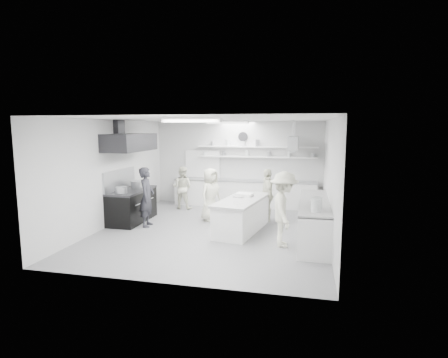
% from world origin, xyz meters
% --- Properties ---
extents(floor, '(6.00, 7.00, 0.02)m').
position_xyz_m(floor, '(0.00, 0.00, -0.01)').
color(floor, gray).
rests_on(floor, ground).
extents(ceiling, '(6.00, 7.00, 0.02)m').
position_xyz_m(ceiling, '(0.00, 0.00, 3.01)').
color(ceiling, silver).
rests_on(ceiling, wall_back).
extents(wall_back, '(6.00, 0.04, 3.00)m').
position_xyz_m(wall_back, '(0.00, 3.50, 1.50)').
color(wall_back, silver).
rests_on(wall_back, floor).
extents(wall_front, '(6.00, 0.04, 3.00)m').
position_xyz_m(wall_front, '(0.00, -3.50, 1.50)').
color(wall_front, silver).
rests_on(wall_front, floor).
extents(wall_left, '(0.04, 7.00, 3.00)m').
position_xyz_m(wall_left, '(-3.00, 0.00, 1.50)').
color(wall_left, silver).
rests_on(wall_left, floor).
extents(wall_right, '(0.04, 7.00, 3.00)m').
position_xyz_m(wall_right, '(3.00, 0.00, 1.50)').
color(wall_right, silver).
rests_on(wall_right, floor).
extents(stove, '(0.80, 1.80, 0.90)m').
position_xyz_m(stove, '(-2.60, 0.40, 0.45)').
color(stove, black).
rests_on(stove, floor).
extents(exhaust_hood, '(0.85, 2.00, 0.50)m').
position_xyz_m(exhaust_hood, '(-2.60, 0.40, 2.35)').
color(exhaust_hood, '#2A2A2D').
rests_on(exhaust_hood, wall_left).
extents(back_counter, '(5.00, 0.60, 0.92)m').
position_xyz_m(back_counter, '(0.30, 3.20, 0.46)').
color(back_counter, white).
rests_on(back_counter, floor).
extents(shelf_lower, '(4.20, 0.26, 0.04)m').
position_xyz_m(shelf_lower, '(0.70, 3.37, 1.75)').
color(shelf_lower, white).
rests_on(shelf_lower, wall_back).
extents(shelf_upper, '(4.20, 0.26, 0.04)m').
position_xyz_m(shelf_upper, '(0.70, 3.37, 2.10)').
color(shelf_upper, white).
rests_on(shelf_upper, wall_back).
extents(pass_through_window, '(1.30, 0.04, 1.00)m').
position_xyz_m(pass_through_window, '(-1.30, 3.48, 1.45)').
color(pass_through_window, black).
rests_on(pass_through_window, wall_back).
extents(wall_clock, '(0.32, 0.05, 0.32)m').
position_xyz_m(wall_clock, '(0.20, 3.46, 2.45)').
color(wall_clock, silver).
rests_on(wall_clock, wall_back).
extents(right_counter, '(0.74, 3.30, 0.94)m').
position_xyz_m(right_counter, '(2.65, -0.20, 0.47)').
color(right_counter, white).
rests_on(right_counter, floor).
extents(pot_rack, '(0.30, 1.60, 0.40)m').
position_xyz_m(pot_rack, '(2.00, 2.40, 2.30)').
color(pot_rack, '#AAABB0').
rests_on(pot_rack, ceiling).
extents(light_fixture_front, '(1.30, 0.25, 0.10)m').
position_xyz_m(light_fixture_front, '(0.00, -1.80, 2.94)').
color(light_fixture_front, white).
rests_on(light_fixture_front, ceiling).
extents(light_fixture_rear, '(1.30, 0.25, 0.10)m').
position_xyz_m(light_fixture_rear, '(0.00, 1.80, 2.94)').
color(light_fixture_rear, white).
rests_on(light_fixture_rear, ceiling).
extents(prep_island, '(1.22, 2.38, 0.83)m').
position_xyz_m(prep_island, '(0.76, 0.13, 0.42)').
color(prep_island, white).
rests_on(prep_island, floor).
extents(stove_pot, '(0.42, 0.42, 0.25)m').
position_xyz_m(stove_pot, '(-2.60, 0.81, 1.04)').
color(stove_pot, '#AAABB0').
rests_on(stove_pot, stove).
extents(cook_stove, '(0.49, 0.67, 1.68)m').
position_xyz_m(cook_stove, '(-1.94, 0.01, 0.84)').
color(cook_stove, '#27272E').
rests_on(cook_stove, floor).
extents(cook_back, '(0.73, 0.57, 1.46)m').
position_xyz_m(cook_back, '(-1.71, 2.36, 0.73)').
color(cook_back, silver).
rests_on(cook_back, floor).
extents(cook_island_left, '(0.79, 0.91, 1.58)m').
position_xyz_m(cook_island_left, '(-0.35, 1.03, 0.79)').
color(cook_island_left, silver).
rests_on(cook_island_left, floor).
extents(cook_island_right, '(0.59, 0.98, 1.57)m').
position_xyz_m(cook_island_right, '(1.30, 1.41, 0.78)').
color(cook_island_right, silver).
rests_on(cook_island_right, floor).
extents(cook_right, '(0.80, 1.22, 1.78)m').
position_xyz_m(cook_right, '(1.94, -0.90, 0.89)').
color(cook_right, silver).
rests_on(cook_right, floor).
extents(bowl_island_a, '(0.31, 0.31, 0.07)m').
position_xyz_m(bowl_island_a, '(0.62, 0.36, 0.87)').
color(bowl_island_a, '#AAABB0').
rests_on(bowl_island_a, prep_island).
extents(bowl_island_b, '(0.19, 0.19, 0.06)m').
position_xyz_m(bowl_island_b, '(0.74, -0.53, 0.86)').
color(bowl_island_b, white).
rests_on(bowl_island_b, prep_island).
extents(bowl_right, '(0.27, 0.27, 0.06)m').
position_xyz_m(bowl_right, '(2.67, -0.24, 0.97)').
color(bowl_right, white).
rests_on(bowl_right, right_counter).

